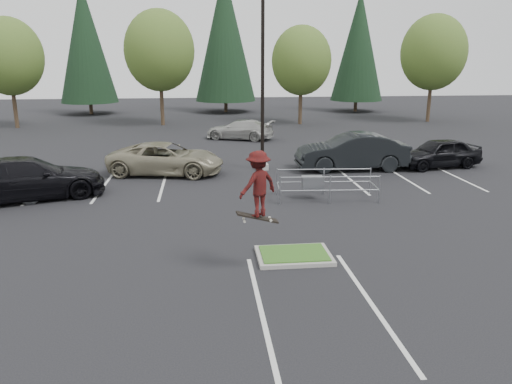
{
  "coord_description": "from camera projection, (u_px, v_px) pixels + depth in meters",
  "views": [
    {
      "loc": [
        -2.61,
        -13.61,
        5.8
      ],
      "look_at": [
        -0.97,
        1.5,
        1.65
      ],
      "focal_mm": 35.0,
      "sensor_mm": 36.0,
      "label": 1
    }
  ],
  "objects": [
    {
      "name": "car_r_charc",
      "position": [
        352.0,
        152.0,
        26.17
      ],
      "size": [
        5.82,
        2.09,
        1.91
      ],
      "primitive_type": "imported",
      "rotation": [
        0.0,
        0.0,
        4.7
      ],
      "color": "black",
      "rests_on": "ground"
    },
    {
      "name": "decid_b",
      "position": [
        159.0,
        53.0,
        41.92
      ],
      "size": [
        5.89,
        5.89,
        9.64
      ],
      "color": "#38281C",
      "rests_on": "ground"
    },
    {
      "name": "car_r_black",
      "position": [
        439.0,
        153.0,
        26.72
      ],
      "size": [
        4.87,
        2.64,
        1.57
      ],
      "primitive_type": "imported",
      "rotation": [
        0.0,
        0.0,
        4.89
      ],
      "color": "black",
      "rests_on": "ground"
    },
    {
      "name": "car_l_tan",
      "position": [
        165.0,
        158.0,
        25.21
      ],
      "size": [
        6.14,
        3.68,
        1.6
      ],
      "primitive_type": "imported",
      "rotation": [
        0.0,
        0.0,
        1.38
      ],
      "color": "gray",
      "rests_on": "ground"
    },
    {
      "name": "conif_b",
      "position": [
        225.0,
        36.0,
        51.63
      ],
      "size": [
        6.38,
        6.38,
        14.5
      ],
      "color": "#38281C",
      "rests_on": "ground"
    },
    {
      "name": "conif_c",
      "position": [
        359.0,
        46.0,
        52.39
      ],
      "size": [
        5.5,
        5.5,
        12.5
      ],
      "color": "#38281C",
      "rests_on": "ground"
    },
    {
      "name": "car_l_black",
      "position": [
        25.0,
        178.0,
        20.72
      ],
      "size": [
        6.58,
        4.36,
        1.77
      ],
      "primitive_type": "imported",
      "rotation": [
        0.0,
        0.0,
        1.91
      ],
      "color": "black",
      "rests_on": "ground"
    },
    {
      "name": "car_far_silver",
      "position": [
        241.0,
        130.0,
        35.79
      ],
      "size": [
        5.23,
        3.68,
        1.41
      ],
      "primitive_type": "imported",
      "rotation": [
        0.0,
        0.0,
        4.32
      ],
      "color": "#B1B0AB",
      "rests_on": "ground"
    },
    {
      "name": "decid_a",
      "position": [
        9.0,
        59.0,
        40.32
      ],
      "size": [
        5.44,
        5.44,
        8.91
      ],
      "color": "#38281C",
      "rests_on": "ground"
    },
    {
      "name": "grass_median",
      "position": [
        294.0,
        255.0,
        14.83
      ],
      "size": [
        2.2,
        1.6,
        0.16
      ],
      "color": "gray",
      "rests_on": "ground"
    },
    {
      "name": "light_pole",
      "position": [
        263.0,
        81.0,
        25.22
      ],
      "size": [
        0.7,
        0.6,
        10.12
      ],
      "color": "gray",
      "rests_on": "ground"
    },
    {
      "name": "cart_corral",
      "position": [
        316.0,
        182.0,
        20.76
      ],
      "size": [
        4.19,
        1.73,
        1.16
      ],
      "rotation": [
        0.0,
        0.0,
        -0.06
      ],
      "color": "gray",
      "rests_on": "ground"
    },
    {
      "name": "decid_d",
      "position": [
        433.0,
        55.0,
        44.26
      ],
      "size": [
        5.76,
        5.76,
        9.43
      ],
      "color": "#38281C",
      "rests_on": "ground"
    },
    {
      "name": "stall_lines",
      "position": [
        235.0,
        202.0,
        20.49
      ],
      "size": [
        22.62,
        17.6,
        0.01
      ],
      "color": "silver",
      "rests_on": "ground"
    },
    {
      "name": "conif_a",
      "position": [
        85.0,
        43.0,
        49.89
      ],
      "size": [
        5.72,
        5.72,
        13.0
      ],
      "color": "#38281C",
      "rests_on": "ground"
    },
    {
      "name": "ground",
      "position": [
        294.0,
        258.0,
        14.85
      ],
      "size": [
        120.0,
        120.0,
        0.0
      ],
      "primitive_type": "plane",
      "color": "black",
      "rests_on": "ground"
    },
    {
      "name": "skateboarder",
      "position": [
        257.0,
        184.0,
        13.2
      ],
      "size": [
        1.32,
        1.17,
        2.0
      ],
      "rotation": [
        0.0,
        0.0,
        3.7
      ],
      "color": "black",
      "rests_on": "ground"
    },
    {
      "name": "decid_c",
      "position": [
        301.0,
        63.0,
        42.71
      ],
      "size": [
        5.12,
        5.12,
        8.38
      ],
      "color": "#38281C",
      "rests_on": "ground"
    }
  ]
}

